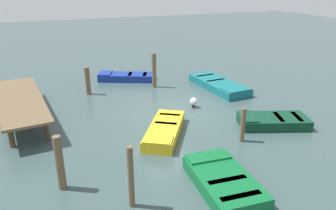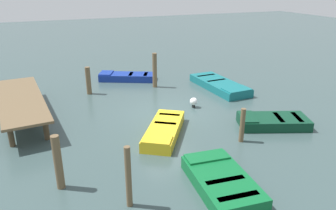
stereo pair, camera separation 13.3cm
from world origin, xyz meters
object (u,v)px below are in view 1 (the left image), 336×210
object	(u,v)px
mooring_piling_far_right	(88,81)
rowboat_yellow	(165,130)
marker_buoy	(193,102)
rowboat_dark_green	(273,121)
mooring_piling_mid_right	(131,177)
rowboat_teal	(219,85)
mooring_piling_near_right	(60,163)
dock_segment	(21,101)
rowboat_green	(223,180)
rowboat_blue	(126,77)
mooring_piling_far_left	(154,70)
mooring_piling_mid_left	(243,125)

from	to	relation	value
mooring_piling_far_right	rowboat_yellow	bearing A→B (deg)	-162.90
rowboat_yellow	marker_buoy	xyz separation A→B (m)	(2.21, -2.36, 0.07)
rowboat_dark_green	mooring_piling_mid_right	size ratio (longest dim) A/B	1.73
rowboat_yellow	mooring_piling_far_right	world-z (taller)	mooring_piling_far_right
rowboat_teal	marker_buoy	bearing A→B (deg)	-55.34
mooring_piling_near_right	marker_buoy	size ratio (longest dim) A/B	3.46
rowboat_dark_green	marker_buoy	bearing A→B (deg)	-35.67
dock_segment	mooring_piling_far_right	bearing A→B (deg)	-60.26
rowboat_yellow	mooring_piling_mid_right	world-z (taller)	mooring_piling_mid_right
mooring_piling_near_right	marker_buoy	world-z (taller)	mooring_piling_near_right
rowboat_dark_green	mooring_piling_near_right	world-z (taller)	mooring_piling_near_right
rowboat_teal	rowboat_green	distance (m)	9.24
dock_segment	rowboat_dark_green	size ratio (longest dim) A/B	2.13
rowboat_blue	mooring_piling_mid_right	world-z (taller)	mooring_piling_mid_right
mooring_piling_mid_right	mooring_piling_far_left	world-z (taller)	mooring_piling_far_left
rowboat_green	mooring_piling_far_right	size ratio (longest dim) A/B	1.99
dock_segment	rowboat_green	bearing A→B (deg)	-150.23
rowboat_blue	rowboat_dark_green	bearing A→B (deg)	138.92
rowboat_yellow	rowboat_blue	bearing A→B (deg)	-151.74
rowboat_yellow	mooring_piling_far_right	distance (m)	6.34
dock_segment	mooring_piling_far_left	world-z (taller)	mooring_piling_far_left
mooring_piling_near_right	dock_segment	bearing A→B (deg)	10.10
mooring_piling_near_right	rowboat_dark_green	bearing A→B (deg)	-82.28
dock_segment	mooring_piling_far_right	size ratio (longest dim) A/B	4.48
rowboat_blue	marker_buoy	size ratio (longest dim) A/B	7.03
rowboat_dark_green	mooring_piling_far_left	size ratio (longest dim) A/B	1.59
rowboat_blue	mooring_piling_far_right	distance (m)	3.05
rowboat_green	marker_buoy	size ratio (longest dim) A/B	6.00
rowboat_dark_green	rowboat_green	xyz separation A→B (m)	(-2.87, 4.13, -0.00)
rowboat_teal	marker_buoy	xyz separation A→B (m)	(-2.01, 2.59, 0.07)
rowboat_yellow	mooring_piling_far_left	distance (m)	6.16
rowboat_blue	mooring_piling_mid_left	size ratio (longest dim) A/B	2.58
rowboat_yellow	rowboat_teal	xyz separation A→B (m)	(4.21, -4.95, -0.00)
mooring_piling_far_right	mooring_piling_mid_right	distance (m)	9.61
rowboat_blue	mooring_piling_near_right	bearing A→B (deg)	89.87
rowboat_dark_green	mooring_piling_mid_left	size ratio (longest dim) A/B	2.33
mooring_piling_far_right	marker_buoy	size ratio (longest dim) A/B	3.01
mooring_piling_mid_left	mooring_piling_far_left	distance (m)	7.45
mooring_piling_far_right	mooring_piling_near_right	world-z (taller)	mooring_piling_near_right
rowboat_yellow	marker_buoy	size ratio (longest dim) A/B	6.86
rowboat_teal	dock_segment	bearing A→B (deg)	-90.81
rowboat_blue	rowboat_green	size ratio (longest dim) A/B	1.17
mooring_piling_mid_left	mooring_piling_mid_right	xyz separation A→B (m)	(-2.00, 4.84, 0.23)
rowboat_dark_green	mooring_piling_far_right	distance (m)	9.37
rowboat_dark_green	marker_buoy	distance (m)	3.73
mooring_piling_far_right	rowboat_dark_green	bearing A→B (deg)	-137.83
rowboat_blue	rowboat_green	bearing A→B (deg)	113.50
dock_segment	rowboat_green	xyz separation A→B (m)	(-7.58, -5.33, -0.63)
rowboat_teal	rowboat_dark_green	bearing A→B (deg)	-8.96
rowboat_teal	mooring_piling_near_right	world-z (taller)	mooring_piling_near_right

